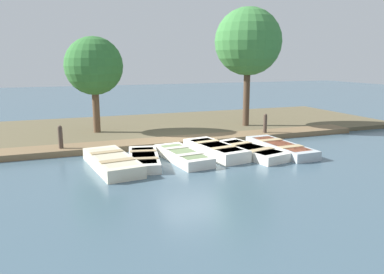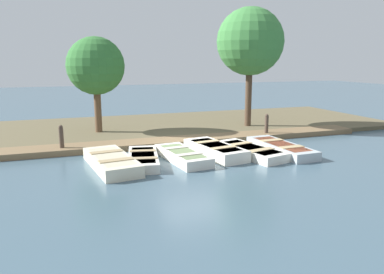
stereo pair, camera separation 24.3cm
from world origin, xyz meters
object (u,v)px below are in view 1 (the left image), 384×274
(rowboat_0, at_px, (112,162))
(rowboat_1, at_px, (144,159))
(park_tree_far_left, at_px, (94,66))
(rowboat_3, at_px, (215,150))
(mooring_post_near, at_px, (61,140))
(mooring_post_far, at_px, (265,126))
(rowboat_4, at_px, (249,151))
(rowboat_5, at_px, (280,147))
(rowboat_2, at_px, (183,155))
(park_tree_left, at_px, (248,42))

(rowboat_0, bearing_deg, rowboat_1, 90.60)
(park_tree_far_left, bearing_deg, rowboat_3, 35.24)
(mooring_post_near, bearing_deg, mooring_post_far, 90.00)
(rowboat_4, relative_size, rowboat_5, 0.97)
(rowboat_0, xyz_separation_m, park_tree_far_left, (-5.48, 0.16, 2.96))
(rowboat_0, relative_size, rowboat_5, 0.98)
(rowboat_0, relative_size, rowboat_2, 1.13)
(rowboat_5, bearing_deg, park_tree_far_left, -134.34)
(rowboat_0, distance_m, rowboat_1, 1.10)
(park_tree_far_left, bearing_deg, rowboat_4, 41.27)
(rowboat_0, relative_size, park_tree_far_left, 0.74)
(mooring_post_near, xyz_separation_m, mooring_post_far, (0.00, 8.71, 0.00))
(rowboat_0, bearing_deg, park_tree_left, 114.71)
(rowboat_4, xyz_separation_m, park_tree_far_left, (-5.53, -4.86, 3.00))
(rowboat_2, relative_size, rowboat_4, 0.90)
(rowboat_1, height_order, park_tree_left, park_tree_left)
(mooring_post_near, bearing_deg, rowboat_5, 72.01)
(mooring_post_near, bearing_deg, rowboat_2, 58.61)
(rowboat_4, distance_m, park_tree_far_left, 7.95)
(rowboat_4, distance_m, rowboat_5, 1.33)
(rowboat_3, xyz_separation_m, rowboat_4, (0.38, 1.22, -0.05))
(rowboat_4, xyz_separation_m, mooring_post_near, (-2.55, -6.51, 0.39))
(rowboat_2, bearing_deg, rowboat_4, 80.06)
(rowboat_0, xyz_separation_m, mooring_post_far, (-2.50, 7.22, 0.35))
(rowboat_4, bearing_deg, park_tree_far_left, -152.44)
(rowboat_0, height_order, rowboat_4, rowboat_0)
(rowboat_2, height_order, park_tree_left, park_tree_left)
(rowboat_4, bearing_deg, rowboat_0, -104.33)
(rowboat_5, xyz_separation_m, mooring_post_far, (-2.55, 0.87, 0.37))
(rowboat_5, xyz_separation_m, park_tree_left, (-4.72, 1.07, 4.12))
(rowboat_2, relative_size, mooring_post_far, 2.69)
(rowboat_0, distance_m, rowboat_5, 6.35)
(rowboat_0, height_order, rowboat_1, rowboat_0)
(rowboat_1, height_order, mooring_post_near, mooring_post_near)
(rowboat_3, bearing_deg, mooring_post_near, -121.67)
(mooring_post_far, bearing_deg, rowboat_5, -18.83)
(rowboat_3, bearing_deg, mooring_post_far, 113.03)
(rowboat_5, height_order, mooring_post_far, mooring_post_far)
(rowboat_4, bearing_deg, rowboat_1, -106.74)
(park_tree_left, bearing_deg, mooring_post_far, -5.41)
(rowboat_1, relative_size, rowboat_4, 0.88)
(rowboat_2, height_order, rowboat_3, rowboat_3)
(rowboat_4, distance_m, mooring_post_near, 7.00)
(rowboat_2, xyz_separation_m, rowboat_3, (-0.24, 1.34, 0.04))
(rowboat_2, bearing_deg, rowboat_5, 81.18)
(mooring_post_near, height_order, mooring_post_far, same)
(rowboat_5, relative_size, park_tree_far_left, 0.75)
(mooring_post_far, height_order, park_tree_far_left, park_tree_far_left)
(rowboat_1, relative_size, park_tree_far_left, 0.64)
(mooring_post_near, bearing_deg, rowboat_3, 67.71)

